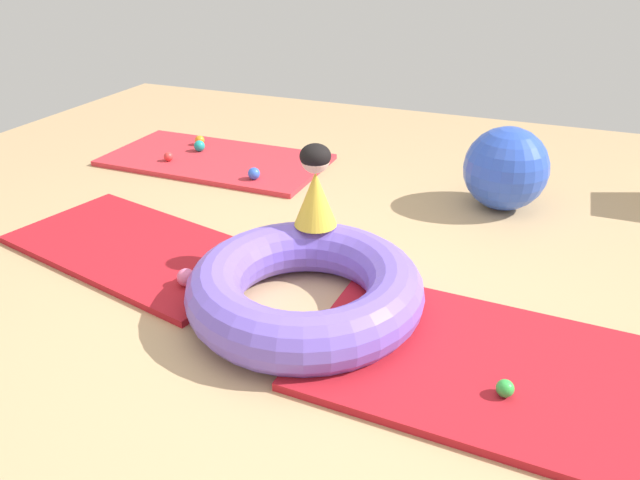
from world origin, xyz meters
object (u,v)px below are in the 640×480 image
object	(u,v)px
play_ball_pink	(186,277)
child_in_yellow	(315,187)
play_ball_green	(505,388)
inflatable_cushion	(305,289)
exercise_ball_large	(506,169)
play_ball_orange	(200,140)
play_ball_red	(168,157)
play_ball_blue	(254,173)
play_ball_teal	(199,146)

from	to	relation	value
play_ball_pink	child_in_yellow	bearing A→B (deg)	41.27
play_ball_pink	play_ball_green	bearing A→B (deg)	-8.39
inflatable_cushion	play_ball_pink	bearing A→B (deg)	-175.64
inflatable_cushion	exercise_ball_large	xyz separation A→B (m)	(0.76, 1.72, 0.14)
play_ball_orange	exercise_ball_large	world-z (taller)	exercise_ball_large
play_ball_red	play_ball_green	world-z (taller)	same
play_ball_blue	play_ball_green	world-z (taller)	play_ball_blue
play_ball_blue	play_ball_pink	distance (m)	1.55
play_ball_red	play_ball_pink	size ratio (longest dim) A/B	0.77
play_ball_blue	play_ball_orange	size ratio (longest dim) A/B	1.10
play_ball_orange	play_ball_green	bearing A→B (deg)	-38.66
child_in_yellow	play_ball_red	world-z (taller)	child_in_yellow
play_ball_blue	exercise_ball_large	distance (m)	1.83
play_ball_pink	play_ball_orange	size ratio (longest dim) A/B	1.15
play_ball_red	play_ball_orange	bearing A→B (deg)	88.18
child_in_yellow	play_ball_red	bearing A→B (deg)	-156.30
play_ball_pink	play_ball_teal	size ratio (longest dim) A/B	1.03
inflatable_cushion	exercise_ball_large	world-z (taller)	exercise_ball_large
play_ball_blue	play_ball_teal	size ratio (longest dim) A/B	0.99
play_ball_red	play_ball_orange	world-z (taller)	play_ball_orange
play_ball_orange	play_ball_red	bearing A→B (deg)	-91.82
child_in_yellow	play_ball_green	bearing A→B (deg)	23.29
inflatable_cushion	play_ball_pink	world-z (taller)	inflatable_cushion
play_ball_teal	play_ball_orange	bearing A→B (deg)	121.31
inflatable_cushion	play_ball_blue	size ratio (longest dim) A/B	12.80
play_ball_red	play_ball_pink	bearing A→B (deg)	-52.77
inflatable_cushion	child_in_yellow	distance (m)	0.58
play_ball_blue	play_ball_orange	xyz separation A→B (m)	(-0.83, 0.56, -0.00)
play_ball_pink	exercise_ball_large	world-z (taller)	exercise_ball_large
child_in_yellow	play_ball_blue	distance (m)	1.45
play_ball_pink	play_ball_red	bearing A→B (deg)	127.23
inflatable_cushion	play_ball_green	distance (m)	1.06
exercise_ball_large	play_ball_blue	bearing A→B (deg)	-171.70
inflatable_cushion	child_in_yellow	size ratio (longest dim) A/B	2.57
play_ball_pink	play_ball_teal	distance (m)	2.22
exercise_ball_large	play_ball_teal	bearing A→B (deg)	176.72
play_ball_pink	exercise_ball_large	bearing A→B (deg)	51.15
play_ball_blue	play_ball_teal	xyz separation A→B (m)	(-0.74, 0.41, 0.00)
play_ball_red	play_ball_green	xyz separation A→B (m)	(2.90, -1.85, -0.00)
exercise_ball_large	play_ball_orange	bearing A→B (deg)	173.64
inflatable_cushion	exercise_ball_large	distance (m)	1.88
play_ball_teal	exercise_ball_large	world-z (taller)	exercise_ball_large
child_in_yellow	exercise_ball_large	distance (m)	1.57
inflatable_cushion	play_ball_orange	world-z (taller)	inflatable_cushion
play_ball_pink	inflatable_cushion	bearing A→B (deg)	4.36
child_in_yellow	play_ball_pink	bearing A→B (deg)	-82.62
play_ball_pink	play_ball_green	xyz separation A→B (m)	(1.68, -0.25, -0.01)
play_ball_teal	inflatable_cushion	bearing A→B (deg)	-46.23
play_ball_teal	play_ball_orange	world-z (taller)	play_ball_teal
play_ball_teal	play_ball_pink	bearing A→B (deg)	-59.76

